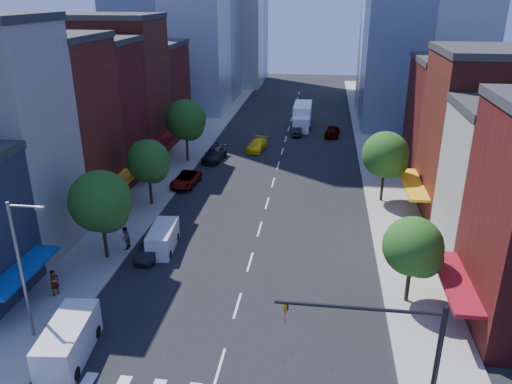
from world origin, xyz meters
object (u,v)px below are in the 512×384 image
(parked_car_second, at_px, (152,249))
(pedestrian_near, at_px, (55,282))
(pedestrian_far, at_px, (125,238))
(parked_car_front, at_px, (56,351))
(box_truck, at_px, (302,117))
(parked_car_rear, at_px, (215,154))
(taxi, at_px, (257,145))
(parked_car_third, at_px, (186,179))
(traffic_car_far, at_px, (332,131))
(traffic_car_oncoming, at_px, (297,131))
(cargo_van_near, at_px, (68,343))
(cargo_van_far, at_px, (163,239))

(parked_car_second, height_order, pedestrian_near, pedestrian_near)
(parked_car_second, xyz_separation_m, pedestrian_far, (-2.48, 0.73, 0.44))
(parked_car_front, relative_size, box_truck, 0.42)
(parked_car_rear, distance_m, taxi, 6.89)
(parked_car_second, bearing_deg, parked_car_third, 100.37)
(parked_car_rear, xyz_separation_m, traffic_car_far, (14.96, 13.54, 0.06))
(traffic_car_oncoming, relative_size, traffic_car_far, 0.80)
(parked_car_front, xyz_separation_m, parked_car_rear, (1.28, 37.74, 0.13))
(parked_car_front, height_order, pedestrian_far, pedestrian_far)
(traffic_car_far, bearing_deg, pedestrian_near, 73.08)
(parked_car_third, xyz_separation_m, traffic_car_far, (16.23, 22.77, 0.10))
(parked_car_third, bearing_deg, parked_car_second, -80.69)
(parked_car_front, xyz_separation_m, taxi, (6.06, 42.69, 0.09))
(cargo_van_near, bearing_deg, taxi, 76.58)
(traffic_car_far, bearing_deg, taxi, 46.74)
(parked_car_second, relative_size, parked_car_rear, 0.79)
(parked_car_rear, bearing_deg, parked_car_third, -91.83)
(taxi, xyz_separation_m, pedestrian_far, (-7.06, -29.38, 0.39))
(traffic_car_far, bearing_deg, cargo_van_near, 79.60)
(cargo_van_near, relative_size, cargo_van_far, 1.16)
(parked_car_third, relative_size, traffic_car_far, 1.07)
(pedestrian_far, bearing_deg, parked_car_third, 179.65)
(taxi, xyz_separation_m, pedestrian_near, (-9.42, -36.51, 0.39))
(parked_car_second, bearing_deg, pedestrian_far, 168.65)
(parked_car_second, height_order, parked_car_rear, parked_car_rear)
(cargo_van_near, bearing_deg, traffic_car_far, 66.87)
(cargo_van_near, relative_size, pedestrian_far, 2.86)
(parked_car_second, xyz_separation_m, parked_car_rear, (-0.21, 25.15, 0.08))
(traffic_car_oncoming, distance_m, box_truck, 5.15)
(parked_car_second, distance_m, taxi, 30.45)
(parked_car_second, distance_m, cargo_van_far, 1.39)
(parked_car_third, height_order, box_truck, box_truck)
(parked_car_third, distance_m, traffic_car_far, 27.96)
(cargo_van_near, distance_m, taxi, 42.83)
(parked_car_second, xyz_separation_m, cargo_van_far, (0.53, 1.25, 0.30))
(box_truck, bearing_deg, parked_car_third, -112.65)
(cargo_van_near, distance_m, pedestrian_near, 7.20)
(traffic_car_oncoming, height_order, traffic_car_far, traffic_car_far)
(parked_car_second, xyz_separation_m, box_truck, (10.02, 43.35, 1.01))
(traffic_car_oncoming, bearing_deg, pedestrian_far, 67.92)
(cargo_van_near, xyz_separation_m, pedestrian_near, (-4.02, 5.98, -0.01))
(parked_car_third, height_order, traffic_car_oncoming, parked_car_third)
(cargo_van_far, distance_m, traffic_car_oncoming, 38.16)
(cargo_van_near, xyz_separation_m, traffic_car_far, (15.58, 51.08, -0.30))
(parked_car_front, distance_m, parked_car_second, 12.67)
(traffic_car_far, bearing_deg, parked_car_front, 79.00)
(cargo_van_near, height_order, box_truck, box_truck)
(parked_car_front, relative_size, traffic_car_far, 0.77)
(taxi, relative_size, traffic_car_far, 1.04)
(cargo_van_near, bearing_deg, traffic_car_oncoming, 72.30)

